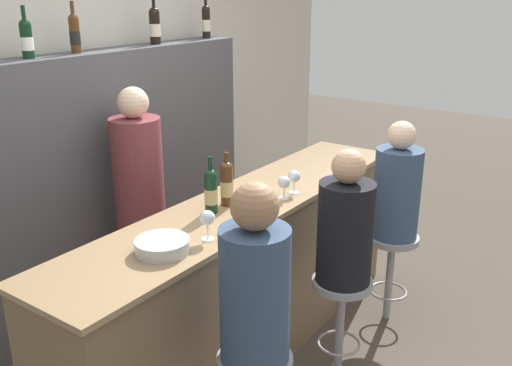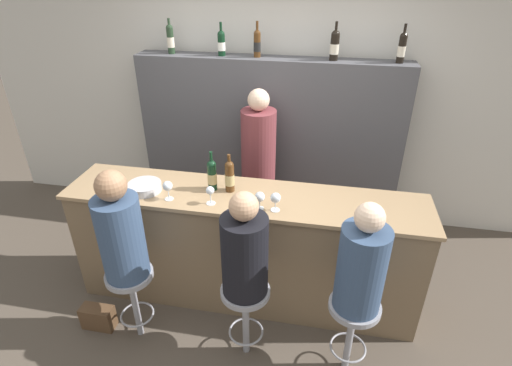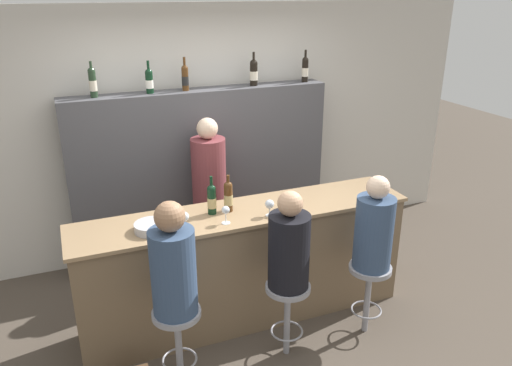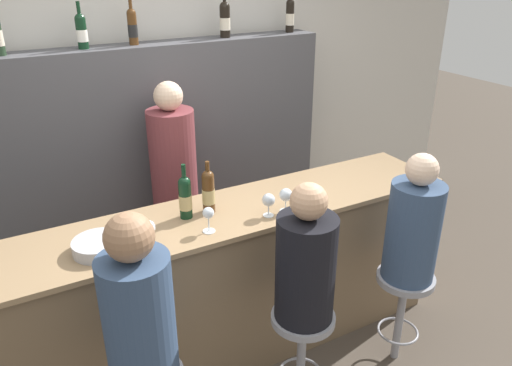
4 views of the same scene
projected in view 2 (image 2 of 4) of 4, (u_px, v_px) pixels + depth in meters
name	position (u px, v px, depth m)	size (l,w,h in m)	color
ground_plane	(239.00, 316.00, 3.33)	(16.00, 16.00, 0.00)	#4C4238
wall_back	(273.00, 102.00, 4.17)	(6.40, 0.05, 2.60)	beige
bar_counter	(245.00, 248.00, 3.31)	(2.82, 0.57, 1.02)	brown
back_bar_cabinet	(269.00, 145.00, 4.18)	(2.64, 0.28, 1.80)	#4C4C51
wine_bottle_counter_0	(212.00, 175.00, 3.08)	(0.07, 0.07, 0.32)	black
wine_bottle_counter_1	(230.00, 176.00, 3.05)	(0.07, 0.07, 0.31)	#4C2D14
wine_bottle_backbar_0	(170.00, 39.00, 3.83)	(0.07, 0.07, 0.32)	#233823
wine_bottle_backbar_1	(221.00, 43.00, 3.76)	(0.07, 0.07, 0.30)	black
wine_bottle_backbar_2	(257.00, 43.00, 3.70)	(0.07, 0.07, 0.32)	#4C2D14
wine_bottle_backbar_3	(335.00, 45.00, 3.58)	(0.08, 0.08, 0.33)	black
wine_bottle_backbar_4	(402.00, 47.00, 3.48)	(0.07, 0.07, 0.33)	black
wine_glass_0	(168.00, 187.00, 2.96)	(0.08, 0.08, 0.15)	silver
wine_glass_1	(210.00, 191.00, 2.90)	(0.07, 0.07, 0.14)	silver
wine_glass_2	(260.00, 197.00, 2.85)	(0.07, 0.07, 0.14)	silver
wine_glass_3	(276.00, 198.00, 2.83)	(0.08, 0.08, 0.14)	silver
metal_bowl	(145.00, 187.00, 3.10)	(0.26, 0.26, 0.06)	#B7B7BC
bar_stool_left	(132.00, 287.00, 2.95)	(0.35, 0.35, 0.63)	gray
guest_seated_left	(120.00, 232.00, 2.70)	(0.31, 0.31, 0.83)	#334766
bar_stool_middle	(246.00, 304.00, 2.81)	(0.35, 0.35, 0.63)	gray
guest_seated_middle	(245.00, 251.00, 2.58)	(0.31, 0.31, 0.77)	black
bar_stool_right	(353.00, 320.00, 2.69)	(0.35, 0.35, 0.63)	gray
guest_seated_right	(362.00, 265.00, 2.45)	(0.30, 0.30, 0.78)	#334766
bartender	(258.00, 175.00, 3.93)	(0.33, 0.33, 1.61)	brown
handbag	(98.00, 317.00, 3.20)	(0.26, 0.12, 0.20)	#513823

